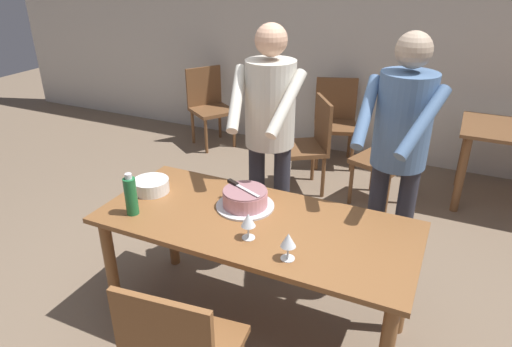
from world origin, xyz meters
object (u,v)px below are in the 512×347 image
Objects in this scene: person_cutting_cake at (270,127)px; background_chair_1 at (391,157)px; main_dining_table at (256,237)px; plate_stack at (151,186)px; cake_on_platter at (245,199)px; background_chair_3 at (309,142)px; person_standing_beside at (399,145)px; cake_knife at (237,185)px; wine_glass_near at (248,221)px; background_chair_2 at (209,104)px; wine_glass_far at (288,241)px; background_chair_0 at (335,118)px; water_bottle at (131,196)px.

background_chair_1 is (0.63, 1.23, -0.58)m from person_cutting_cake.
plate_stack is (-0.73, 0.04, 0.15)m from main_dining_table.
plate_stack is at bearing -173.21° from cake_on_platter.
background_chair_3 is (-0.20, 1.75, -0.31)m from cake_on_platter.
person_standing_beside reaches higher than main_dining_table.
cake_knife is 1.78× the size of wine_glass_near.
background_chair_2 is at bearing 124.58° from cake_on_platter.
cake_on_platter is at bearing 138.21° from wine_glass_far.
person_standing_beside is at bearing -52.30° from background_chair_3.
main_dining_table is 8.04× the size of plate_stack.
person_standing_beside is at bearing -65.44° from background_chair_0.
wine_glass_far is at bearing -74.00° from background_chair_3.
wine_glass_near is (0.16, -0.28, 0.05)m from cake_on_platter.
background_chair_2 is at bearing 112.87° from plate_stack.
person_cutting_cake is 2.56m from background_chair_2.
person_cutting_cake is (-0.18, 0.60, 0.44)m from main_dining_table.
water_bottle reaches higher than plate_stack.
plate_stack is 0.24× the size of background_chair_3.
person_standing_beside reaches higher than cake_on_platter.
main_dining_table is 2.64m from background_chair_0.
water_bottle is at bearing -118.43° from background_chair_1.
wine_glass_near is at bearing -54.34° from cake_knife.
plate_stack is at bearing -134.41° from person_cutting_cake.
wine_glass_far is 2.22m from background_chair_3.
cake_on_platter is 0.56m from person_cutting_cake.
cake_knife is at bearing -110.54° from background_chair_1.
background_chair_1 is (0.16, 2.08, -0.36)m from wine_glass_far.
cake_knife is 0.15× the size of person_standing_beside.
background_chair_2 is (-1.49, -0.11, 0.00)m from background_chair_0.
cake_knife is 1.16× the size of plate_stack.
cake_on_platter is at bearing 136.71° from main_dining_table.
wine_glass_far is 0.16× the size of background_chair_0.
background_chair_2 reaches higher than wine_glass_far.
background_chair_0 reaches higher than cake_on_platter.
cake_on_platter is 0.38× the size of background_chair_3.
main_dining_table is at bearing 138.85° from wine_glass_far.
person_standing_beside is (1.36, 0.59, 0.29)m from plate_stack.
background_chair_2 is 1.00× the size of background_chair_3.
background_chair_1 reaches higher than cake_knife.
cake_on_platter reaches higher than main_dining_table.
cake_on_platter is (-0.12, 0.11, 0.16)m from main_dining_table.
wine_glass_near is at bearing -55.96° from background_chair_2.
cake_knife is at bearing 140.27° from wine_glass_far.
background_chair_2 is at bearing 129.81° from person_cutting_cake.
wine_glass_near is 0.16× the size of background_chair_2.
main_dining_table is 6.91× the size of cake_knife.
person_standing_beside reaches higher than background_chair_3.
plate_stack is at bearing 164.70° from wine_glass_near.
plate_stack is 1.51m from person_standing_beside.
main_dining_table is 0.23m from cake_on_platter.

